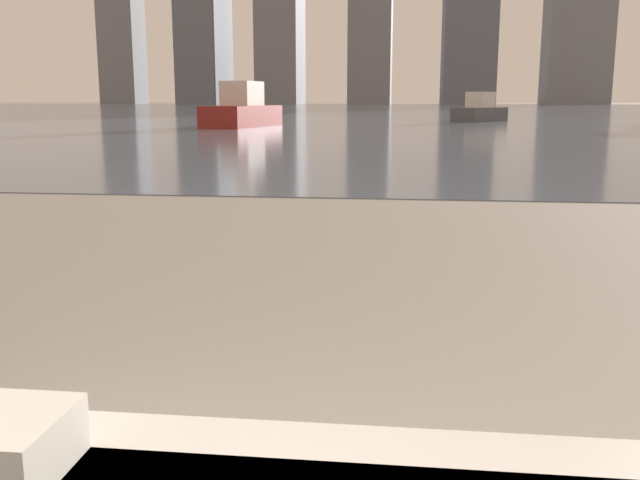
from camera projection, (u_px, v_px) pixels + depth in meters
name	position (u px, v px, depth m)	size (l,w,h in m)	color
harbor_water	(404.00, 110.00, 60.54)	(180.00, 110.00, 0.01)	slate
harbor_boat_1	(242.00, 111.00, 24.40)	(2.11, 4.26, 1.53)	maroon
harbor_boat_2	(480.00, 111.00, 30.18)	(2.64, 3.39, 1.23)	#4C4C51
skyline_tower_2	(280.00, 30.00, 115.15)	(6.68, 10.88, 23.52)	slate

